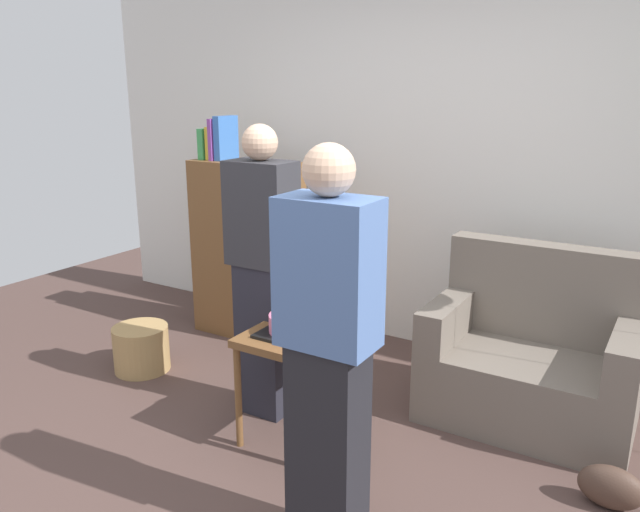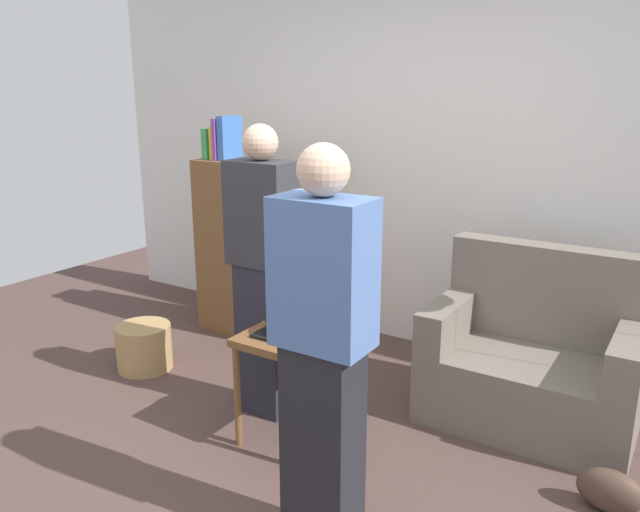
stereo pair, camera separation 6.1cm
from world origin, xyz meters
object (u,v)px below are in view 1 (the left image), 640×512
(birthday_cake, at_px, (294,325))
(person_holding_cake, at_px, (328,356))
(handbag, at_px, (611,487))
(bookshelf, at_px, (247,247))
(side_table, at_px, (295,350))
(wicker_basket, at_px, (141,348))
(couch, at_px, (532,361))
(person_blowing_candles, at_px, (263,272))

(birthday_cake, xyz_separation_m, person_holding_cake, (0.55, -0.59, 0.19))
(birthday_cake, xyz_separation_m, handbag, (1.50, 0.26, -0.55))
(person_holding_cake, bearing_deg, birthday_cake, -54.06)
(person_holding_cake, bearing_deg, handbag, -145.54)
(handbag, bearing_deg, bookshelf, 163.15)
(side_table, distance_m, wicker_basket, 1.38)
(couch, height_order, bookshelf, bookshelf)
(side_table, height_order, person_holding_cake, person_holding_cake)
(bookshelf, distance_m, birthday_cake, 1.53)
(couch, bearing_deg, person_holding_cake, -107.23)
(person_holding_cake, xyz_separation_m, handbag, (0.96, 0.85, -0.73))
(side_table, bearing_deg, person_holding_cake, -47.13)
(wicker_basket, relative_size, handbag, 1.29)
(birthday_cake, bearing_deg, couch, 41.30)
(couch, distance_m, person_blowing_candles, 1.57)
(person_blowing_candles, bearing_deg, person_holding_cake, -59.20)
(bookshelf, bearing_deg, wicker_basket, -103.20)
(person_blowing_candles, height_order, wicker_basket, person_blowing_candles)
(wicker_basket, bearing_deg, person_holding_cake, -21.90)
(bookshelf, xyz_separation_m, person_blowing_candles, (0.80, -0.89, 0.16))
(bookshelf, relative_size, person_holding_cake, 0.99)
(bookshelf, height_order, person_blowing_candles, person_blowing_candles)
(couch, height_order, birthday_cake, couch)
(couch, bearing_deg, birthday_cake, -138.70)
(couch, xyz_separation_m, side_table, (-1.00, -0.88, 0.17))
(couch, bearing_deg, side_table, -138.70)
(bookshelf, xyz_separation_m, handbag, (2.62, -0.79, -0.57))
(person_blowing_candles, xyz_separation_m, handbag, (1.82, 0.09, -0.73))
(person_blowing_candles, bearing_deg, handbag, -15.01)
(couch, xyz_separation_m, wicker_basket, (-2.32, -0.71, -0.19))
(birthday_cake, distance_m, person_blowing_candles, 0.40)
(bookshelf, distance_m, wicker_basket, 1.05)
(bookshelf, bearing_deg, side_table, -43.29)
(side_table, xyz_separation_m, handbag, (1.50, 0.26, -0.41))
(wicker_basket, bearing_deg, side_table, -7.08)
(person_blowing_candles, bearing_deg, side_table, -45.78)
(bookshelf, height_order, wicker_basket, bookshelf)
(person_holding_cake, height_order, wicker_basket, person_holding_cake)
(person_blowing_candles, distance_m, wicker_basket, 1.22)
(side_table, height_order, birthday_cake, birthday_cake)
(birthday_cake, bearing_deg, bookshelf, 136.71)
(bookshelf, distance_m, handbag, 2.80)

